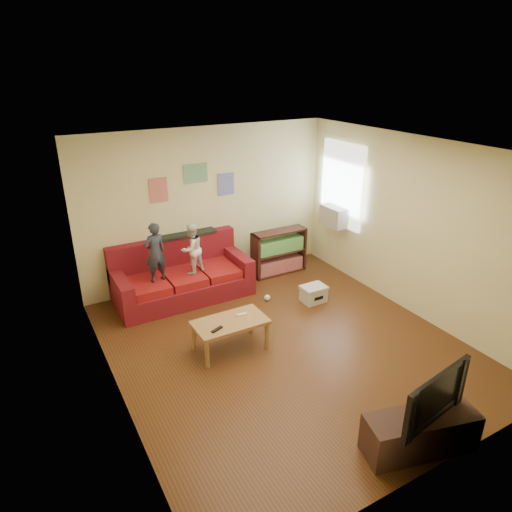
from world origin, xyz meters
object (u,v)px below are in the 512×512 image
bookshelf (279,254)px  television (427,393)px  tv_stand (420,433)px  coffee_table (230,325)px  file_box (314,294)px  child_a (155,252)px  sofa (181,278)px  child_b (192,249)px

bookshelf → television: size_ratio=1.06×
bookshelf → tv_stand: bookshelf is taller
coffee_table → file_box: size_ratio=2.48×
bookshelf → tv_stand: bearing=-103.2°
child_a → file_box: 2.63m
sofa → television: (0.90, -4.33, 0.39)m
sofa → tv_stand: (0.90, -4.33, -0.11)m
television → coffee_table: bearing=100.1°
child_a → television: child_a is taller
child_b → television: size_ratio=0.85×
bookshelf → television: 4.44m
sofa → tv_stand: size_ratio=1.92×
sofa → file_box: 2.21m
child_a → television: bearing=97.9°
sofa → tv_stand: bearing=-78.3°
coffee_table → television: bearing=-70.8°
sofa → child_a: size_ratio=2.31×
sofa → bookshelf: bearing=-0.4°
child_a → file_box: size_ratio=2.40×
file_box → tv_stand: bearing=-106.6°
child_b → coffee_table: bearing=64.5°
file_box → coffee_table: bearing=-162.9°
child_a → coffee_table: bearing=96.0°
coffee_table → bookshelf: bookshelf is taller
child_b → sofa: bearing=-70.9°
coffee_table → television: (0.88, -2.52, 0.33)m
child_b → bookshelf: size_ratio=0.81×
television → tv_stand: bearing=170.9°
child_b → file_box: 2.12m
television → sofa: bearing=92.6°
bookshelf → file_box: bookshelf is taller
coffee_table → child_b: bearing=85.5°
file_box → tv_stand: (-0.91, -3.07, 0.08)m
file_box → television: bearing=-106.6°
tv_stand → television: (0.00, 0.00, 0.50)m
child_a → television: (1.35, -4.15, -0.23)m
child_b → child_a: bearing=-21.0°
coffee_table → sofa: bearing=90.6°
coffee_table → television: size_ratio=1.01×
sofa → child_b: 0.60m
sofa → bookshelf: (1.91, -0.01, 0.04)m
bookshelf → coffee_table: bearing=-136.4°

